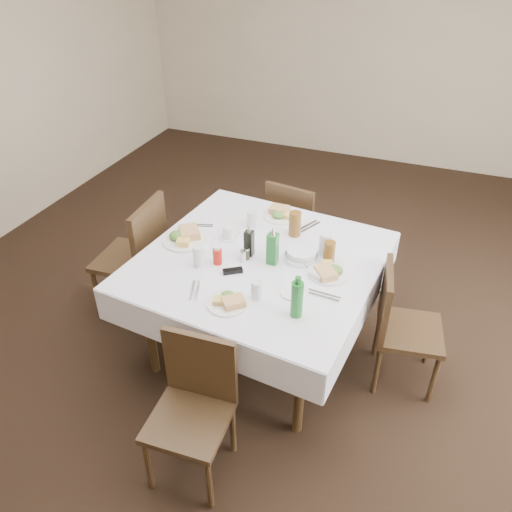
# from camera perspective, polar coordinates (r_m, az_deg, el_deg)

# --- Properties ---
(ground_plane) EXTENTS (7.00, 7.00, 0.00)m
(ground_plane) POSITION_cam_1_polar(r_m,az_deg,el_deg) (3.71, 3.75, -9.15)
(ground_plane) COLOR black
(room_shell) EXTENTS (6.04, 7.04, 2.80)m
(room_shell) POSITION_cam_1_polar(r_m,az_deg,el_deg) (2.82, 5.08, 17.00)
(room_shell) COLOR #B8AB8F
(room_shell) RESTS_ON ground
(dining_table) EXTENTS (1.58, 1.58, 0.76)m
(dining_table) POSITION_cam_1_polar(r_m,az_deg,el_deg) (3.18, 0.37, -1.35)
(dining_table) COLOR black
(dining_table) RESTS_ON ground
(chair_north) EXTENTS (0.46, 0.46, 0.86)m
(chair_north) POSITION_cam_1_polar(r_m,az_deg,el_deg) (4.05, 4.32, 3.75)
(chair_north) COLOR black
(chair_north) RESTS_ON ground
(chair_south) EXTENTS (0.42, 0.42, 0.84)m
(chair_south) POSITION_cam_1_polar(r_m,az_deg,el_deg) (2.70, -7.03, -15.92)
(chair_south) COLOR black
(chair_south) RESTS_ON ground
(chair_east) EXTENTS (0.45, 0.45, 0.84)m
(chair_east) POSITION_cam_1_polar(r_m,az_deg,el_deg) (3.23, 15.91, -7.11)
(chair_east) COLOR black
(chair_east) RESTS_ON ground
(chair_west) EXTENTS (0.47, 0.47, 0.94)m
(chair_west) POSITION_cam_1_polar(r_m,az_deg,el_deg) (3.70, -13.25, 0.43)
(chair_west) COLOR black
(chair_west) RESTS_ON ground
(meal_north) EXTENTS (0.26, 0.26, 0.06)m
(meal_north) POSITION_cam_1_polar(r_m,az_deg,el_deg) (3.59, 2.86, 4.86)
(meal_north) COLOR white
(meal_north) RESTS_ON dining_table
(meal_south) EXTENTS (0.23, 0.23, 0.05)m
(meal_south) POSITION_cam_1_polar(r_m,az_deg,el_deg) (2.77, -3.14, -5.19)
(meal_south) COLOR white
(meal_south) RESTS_ON dining_table
(meal_east) EXTENTS (0.25, 0.25, 0.06)m
(meal_east) POSITION_cam_1_polar(r_m,az_deg,el_deg) (3.02, 8.27, -1.77)
(meal_east) COLOR white
(meal_east) RESTS_ON dining_table
(meal_west) EXTENTS (0.30, 0.30, 0.07)m
(meal_west) POSITION_cam_1_polar(r_m,az_deg,el_deg) (3.34, -8.12, 2.17)
(meal_west) COLOR white
(meal_west) RESTS_ON dining_table
(side_plate_a) EXTENTS (0.15, 0.15, 0.01)m
(side_plate_a) POSITION_cam_1_polar(r_m,az_deg,el_deg) (3.50, -1.91, 3.74)
(side_plate_a) COLOR white
(side_plate_a) RESTS_ON dining_table
(side_plate_b) EXTENTS (0.16, 0.16, 0.01)m
(side_plate_b) POSITION_cam_1_polar(r_m,az_deg,el_deg) (2.86, 4.39, -4.13)
(side_plate_b) COLOR white
(side_plate_b) RESTS_ON dining_table
(water_n) EXTENTS (0.06, 0.06, 0.12)m
(water_n) POSITION_cam_1_polar(r_m,az_deg,el_deg) (3.44, -0.49, 4.23)
(water_n) COLOR silver
(water_n) RESTS_ON dining_table
(water_s) EXTENTS (0.06, 0.06, 0.11)m
(water_s) POSITION_cam_1_polar(r_m,az_deg,el_deg) (2.79, 0.07, -3.93)
(water_s) COLOR silver
(water_s) RESTS_ON dining_table
(water_e) EXTENTS (0.08, 0.08, 0.15)m
(water_e) POSITION_cam_1_polar(r_m,az_deg,el_deg) (3.17, 7.90, 1.38)
(water_e) COLOR silver
(water_e) RESTS_ON dining_table
(water_w) EXTENTS (0.07, 0.07, 0.14)m
(water_w) POSITION_cam_1_polar(r_m,az_deg,el_deg) (3.06, -6.54, 0.02)
(water_w) COLOR silver
(water_w) RESTS_ON dining_table
(iced_tea_a) EXTENTS (0.08, 0.08, 0.17)m
(iced_tea_a) POSITION_cam_1_polar(r_m,az_deg,el_deg) (3.34, 4.47, 3.69)
(iced_tea_a) COLOR brown
(iced_tea_a) RESTS_ON dining_table
(iced_tea_b) EXTENTS (0.07, 0.07, 0.15)m
(iced_tea_b) POSITION_cam_1_polar(r_m,az_deg,el_deg) (3.10, 8.36, 0.42)
(iced_tea_b) COLOR brown
(iced_tea_b) RESTS_ON dining_table
(bread_basket) EXTENTS (0.21, 0.21, 0.07)m
(bread_basket) POSITION_cam_1_polar(r_m,az_deg,el_deg) (3.13, 5.22, 0.15)
(bread_basket) COLOR silver
(bread_basket) RESTS_ON dining_table
(oil_cruet_dark) EXTENTS (0.05, 0.05, 0.22)m
(oil_cruet_dark) POSITION_cam_1_polar(r_m,az_deg,el_deg) (3.12, -0.80, 1.60)
(oil_cruet_dark) COLOR black
(oil_cruet_dark) RESTS_ON dining_table
(oil_cruet_green) EXTENTS (0.06, 0.06, 0.26)m
(oil_cruet_green) POSITION_cam_1_polar(r_m,az_deg,el_deg) (3.04, 1.91, 0.97)
(oil_cruet_green) COLOR #1B6B26
(oil_cruet_green) RESTS_ON dining_table
(ketchup_bottle) EXTENTS (0.06, 0.06, 0.12)m
(ketchup_bottle) POSITION_cam_1_polar(r_m,az_deg,el_deg) (3.07, -4.44, 0.05)
(ketchup_bottle) COLOR #B61A0E
(ketchup_bottle) RESTS_ON dining_table
(salt_shaker) EXTENTS (0.03, 0.03, 0.08)m
(salt_shaker) POSITION_cam_1_polar(r_m,az_deg,el_deg) (3.09, -1.50, 0.01)
(salt_shaker) COLOR white
(salt_shaker) RESTS_ON dining_table
(pepper_shaker) EXTENTS (0.04, 0.04, 0.08)m
(pepper_shaker) POSITION_cam_1_polar(r_m,az_deg,el_deg) (3.11, -1.07, 0.28)
(pepper_shaker) COLOR #3B3121
(pepper_shaker) RESTS_ON dining_table
(coffee_mug) EXTENTS (0.14, 0.12, 0.09)m
(coffee_mug) POSITION_cam_1_polar(r_m,az_deg,el_deg) (3.32, -3.13, 2.66)
(coffee_mug) COLOR white
(coffee_mug) RESTS_ON dining_table
(sunglasses) EXTENTS (0.12, 0.10, 0.03)m
(sunglasses) POSITION_cam_1_polar(r_m,az_deg,el_deg) (3.01, -2.68, -1.71)
(sunglasses) COLOR black
(sunglasses) RESTS_ON dining_table
(green_bottle) EXTENTS (0.07, 0.07, 0.25)m
(green_bottle) POSITION_cam_1_polar(r_m,az_deg,el_deg) (2.65, 4.70, -4.88)
(green_bottle) COLOR #1B6B26
(green_bottle) RESTS_ON dining_table
(sugar_caddy) EXTENTS (0.10, 0.08, 0.04)m
(sugar_caddy) POSITION_cam_1_polar(r_m,az_deg,el_deg) (2.97, 6.93, -2.25)
(sugar_caddy) COLOR white
(sugar_caddy) RESTS_ON dining_table
(cutlery_n) EXTENTS (0.13, 0.20, 0.01)m
(cutlery_n) POSITION_cam_1_polar(r_m,az_deg,el_deg) (3.48, 6.09, 3.38)
(cutlery_n) COLOR silver
(cutlery_n) RESTS_ON dining_table
(cutlery_s) EXTENTS (0.11, 0.19, 0.01)m
(cutlery_s) POSITION_cam_1_polar(r_m,az_deg,el_deg) (2.89, -6.98, -3.94)
(cutlery_s) COLOR silver
(cutlery_s) RESTS_ON dining_table
(cutlery_e) EXTENTS (0.20, 0.06, 0.01)m
(cutlery_e) POSITION_cam_1_polar(r_m,az_deg,el_deg) (2.86, 7.70, -4.49)
(cutlery_e) COLOR silver
(cutlery_e) RESTS_ON dining_table
(cutlery_w) EXTENTS (0.16, 0.09, 0.01)m
(cutlery_w) POSITION_cam_1_polar(r_m,az_deg,el_deg) (3.49, -6.23, 3.46)
(cutlery_w) COLOR silver
(cutlery_w) RESTS_ON dining_table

